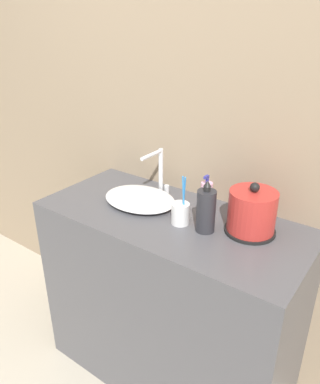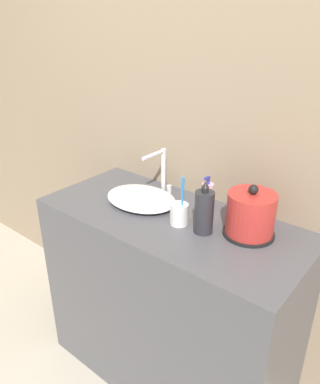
# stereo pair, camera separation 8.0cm
# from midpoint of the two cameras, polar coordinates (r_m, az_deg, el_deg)

# --- Properties ---
(wall_back) EXTENTS (6.00, 0.04, 2.60)m
(wall_back) POSITION_cam_midpoint_polar(r_m,az_deg,el_deg) (1.68, 9.15, 11.38)
(wall_back) COLOR gray
(wall_back) RESTS_ON ground_plane
(vanity_counter) EXTENTS (1.18, 0.53, 0.92)m
(vanity_counter) POSITION_cam_midpoint_polar(r_m,az_deg,el_deg) (1.86, 2.65, -16.29)
(vanity_counter) COLOR #4C4C51
(vanity_counter) RESTS_ON ground_plane
(sink_basin) EXTENTS (0.34, 0.26, 0.05)m
(sink_basin) POSITION_cam_midpoint_polar(r_m,az_deg,el_deg) (1.70, -1.57, -0.96)
(sink_basin) COLOR white
(sink_basin) RESTS_ON vanity_counter
(faucet) EXTENTS (0.06, 0.15, 0.22)m
(faucet) POSITION_cam_midpoint_polar(r_m,az_deg,el_deg) (1.76, 1.56, 3.51)
(faucet) COLOR silver
(faucet) RESTS_ON vanity_counter
(electric_kettle) EXTENTS (0.20, 0.20, 0.21)m
(electric_kettle) POSITION_cam_midpoint_polar(r_m,az_deg,el_deg) (1.48, 15.12, -3.56)
(electric_kettle) COLOR black
(electric_kettle) RESTS_ON vanity_counter
(toothbrush_cup) EXTENTS (0.08, 0.08, 0.22)m
(toothbrush_cup) POSITION_cam_midpoint_polar(r_m,az_deg,el_deg) (1.52, 4.46, -3.31)
(toothbrush_cup) COLOR silver
(toothbrush_cup) RESTS_ON vanity_counter
(lotion_bottle) EXTENTS (0.05, 0.05, 0.15)m
(lotion_bottle) POSITION_cam_midpoint_polar(r_m,az_deg,el_deg) (1.65, 8.60, -0.58)
(lotion_bottle) COLOR #EAA8C6
(lotion_bottle) RESTS_ON vanity_counter
(shampoo_bottle) EXTENTS (0.08, 0.08, 0.22)m
(shampoo_bottle) POSITION_cam_midpoint_polar(r_m,az_deg,el_deg) (1.46, 8.29, -2.98)
(shampoo_bottle) COLOR #28282D
(shampoo_bottle) RESTS_ON vanity_counter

